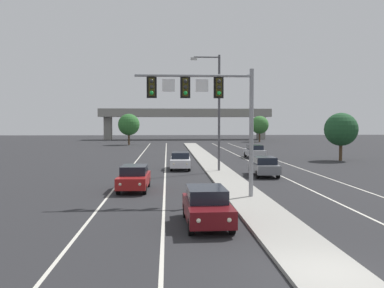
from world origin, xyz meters
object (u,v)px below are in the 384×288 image
(car_receding_silver, at_px, (255,151))
(tree_far_right_c, at_px, (260,125))
(street_lamp_median, at_px, (217,106))
(car_oncoming_red, at_px, (134,178))
(overhead_signal_mast, at_px, (211,102))
(car_oncoming_white, at_px, (180,160))
(car_oncoming_darkred, at_px, (207,206))
(tree_far_right_b, at_px, (341,129))
(car_receding_grey, at_px, (264,166))
(tree_far_left_a, at_px, (129,125))

(car_receding_silver, xyz_separation_m, tree_far_right_c, (9.77, 41.28, 2.92))
(street_lamp_median, xyz_separation_m, car_oncoming_red, (-6.40, -9.46, -4.97))
(overhead_signal_mast, relative_size, car_oncoming_white, 1.60)
(overhead_signal_mast, xyz_separation_m, car_oncoming_darkred, (-0.77, -5.90, -4.66))
(car_oncoming_red, height_order, car_oncoming_white, same)
(car_receding_silver, relative_size, tree_far_right_b, 0.83)
(car_receding_grey, height_order, tree_far_right_b, tree_far_right_b)
(car_receding_silver, bearing_deg, car_oncoming_darkred, -105.19)
(car_oncoming_white, bearing_deg, tree_far_right_b, 22.85)
(car_receding_silver, height_order, tree_far_right_c, tree_far_right_c)
(overhead_signal_mast, distance_m, car_oncoming_red, 7.35)
(car_oncoming_red, relative_size, car_oncoming_white, 1.00)
(car_oncoming_darkred, relative_size, car_receding_silver, 1.00)
(car_receding_silver, bearing_deg, car_receding_grey, -99.38)
(overhead_signal_mast, xyz_separation_m, car_oncoming_red, (-4.56, 3.40, -4.66))
(car_receding_grey, distance_m, tree_far_left_a, 49.85)
(car_receding_silver, relative_size, tree_far_left_a, 0.76)
(street_lamp_median, relative_size, car_oncoming_darkred, 2.22)
(tree_far_left_a, relative_size, tree_far_right_c, 1.04)
(street_lamp_median, bearing_deg, car_oncoming_white, 142.63)
(car_receding_grey, relative_size, tree_far_left_a, 0.76)
(car_oncoming_darkred, xyz_separation_m, tree_far_right_c, (18.75, 74.38, 2.92))
(car_receding_grey, bearing_deg, tree_far_right_c, 77.84)
(tree_far_left_a, bearing_deg, tree_far_right_c, 21.92)
(car_oncoming_darkred, relative_size, car_oncoming_red, 1.00)
(car_oncoming_red, distance_m, tree_far_left_a, 54.27)
(car_oncoming_red, bearing_deg, car_oncoming_white, 74.26)
(car_oncoming_white, distance_m, tree_far_right_c, 56.72)
(street_lamp_median, bearing_deg, tree_far_left_a, 104.61)
(car_receding_grey, xyz_separation_m, tree_far_right_b, (11.84, 13.05, 2.72))
(street_lamp_median, distance_m, car_oncoming_red, 12.46)
(car_oncoming_red, relative_size, tree_far_right_c, 0.79)
(tree_far_right_c, bearing_deg, car_oncoming_white, -109.83)
(overhead_signal_mast, bearing_deg, car_oncoming_darkred, -97.42)
(car_oncoming_darkred, relative_size, tree_far_right_b, 0.83)
(car_oncoming_red, distance_m, tree_far_right_b, 29.40)
(street_lamp_median, distance_m, tree_far_left_a, 46.00)
(car_receding_silver, distance_m, tree_far_right_b, 10.30)
(car_oncoming_white, height_order, tree_far_right_b, tree_far_right_b)
(overhead_signal_mast, height_order, car_oncoming_red, overhead_signal_mast)
(street_lamp_median, bearing_deg, tree_far_right_b, 33.38)
(car_receding_grey, height_order, car_receding_silver, same)
(street_lamp_median, height_order, car_receding_grey, street_lamp_median)
(overhead_signal_mast, xyz_separation_m, car_receding_silver, (8.22, 27.21, -4.66))
(car_oncoming_red, distance_m, car_oncoming_white, 12.26)
(street_lamp_median, relative_size, tree_far_left_a, 1.68)
(street_lamp_median, xyz_separation_m, car_oncoming_white, (-3.08, 2.35, -4.97))
(street_lamp_median, distance_m, tree_far_right_b, 18.53)
(car_oncoming_white, xyz_separation_m, car_receding_grey, (6.60, -5.28, 0.00))
(car_oncoming_red, bearing_deg, tree_far_left_a, 95.50)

